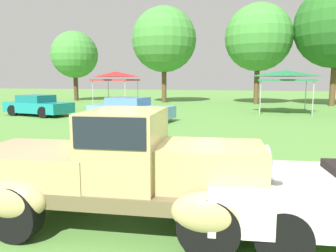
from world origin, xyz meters
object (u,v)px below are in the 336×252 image
show_car_skyblue (130,109)px  canopy_tent_center_field (285,75)px  feature_pickup_truck (121,167)px  show_car_teal (38,106)px  canopy_tent_left_field (116,75)px

show_car_skyblue → canopy_tent_center_field: (7.96, 6.09, 1.82)m
feature_pickup_truck → canopy_tent_center_field: (3.58, 17.16, 1.56)m
canopy_tent_center_field → show_car_teal: bearing=-159.7°
show_car_teal → canopy_tent_center_field: (14.21, 5.25, 1.82)m
feature_pickup_truck → canopy_tent_left_field: bearing=114.8°
show_car_skyblue → canopy_tent_center_field: 10.19m
feature_pickup_truck → show_car_teal: feature_pickup_truck is taller
show_car_skyblue → canopy_tent_left_field: (-3.44, 5.82, 1.82)m
show_car_teal → show_car_skyblue: bearing=-7.7°
canopy_tent_center_field → feature_pickup_truck: bearing=-101.8°
show_car_skyblue → canopy_tent_left_field: size_ratio=1.70×
feature_pickup_truck → show_car_teal: size_ratio=1.01×
feature_pickup_truck → show_car_teal: (-10.62, 11.91, -0.27)m
feature_pickup_truck → canopy_tent_center_field: size_ratio=1.37×
show_car_teal → canopy_tent_center_field: 15.25m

